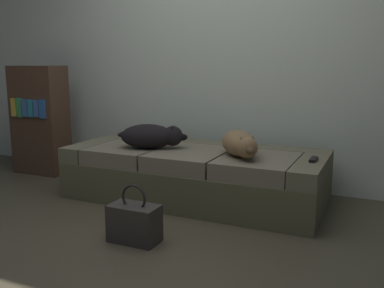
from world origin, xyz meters
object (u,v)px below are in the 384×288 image
(tv_remote, at_px, (314,159))
(bookshelf, at_px, (40,120))
(dog_tan, at_px, (240,144))
(dog_dark, at_px, (152,136))
(couch, at_px, (195,174))
(handbag, at_px, (134,223))

(tv_remote, bearing_deg, bookshelf, 176.13)
(dog_tan, bearing_deg, dog_dark, -179.84)
(couch, bearing_deg, tv_remote, -2.64)
(couch, relative_size, dog_dark, 3.67)
(dog_dark, distance_m, tv_remote, 1.30)
(bookshelf, bearing_deg, couch, -4.94)
(couch, distance_m, dog_tan, 0.55)
(tv_remote, bearing_deg, handbag, -135.97)
(couch, distance_m, bookshelf, 1.85)
(bookshelf, bearing_deg, tv_remote, -4.14)
(dog_dark, relative_size, tv_remote, 3.82)
(tv_remote, xyz_separation_m, bookshelf, (-2.78, 0.20, 0.11))
(handbag, bearing_deg, dog_dark, 112.40)
(couch, bearing_deg, dog_dark, -159.70)
(dog_dark, distance_m, dog_tan, 0.76)
(dog_tan, bearing_deg, couch, 164.35)
(tv_remote, relative_size, bookshelf, 0.14)
(dog_tan, height_order, tv_remote, dog_tan)
(couch, distance_m, handbag, 0.96)
(couch, xyz_separation_m, dog_tan, (0.43, -0.12, 0.31))
(couch, relative_size, dog_tan, 4.07)
(tv_remote, xyz_separation_m, handbag, (-0.95, -0.91, -0.31))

